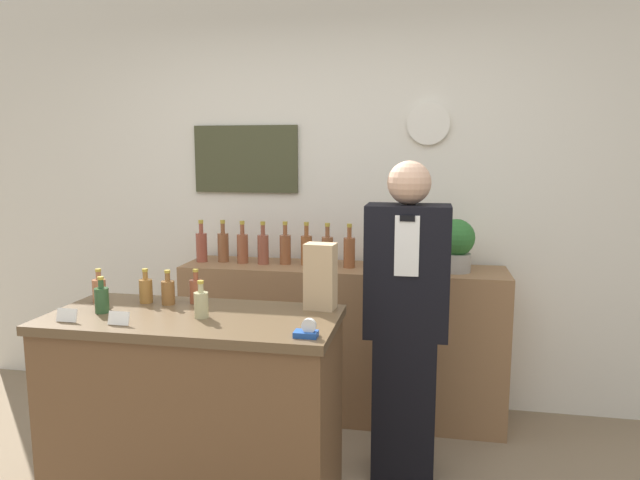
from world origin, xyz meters
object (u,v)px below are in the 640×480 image
shopkeeper (406,324)px  tape_dispenser (307,331)px  potted_plant (456,244)px  paper_bag (320,276)px

shopkeeper → tape_dispenser: 0.84m
potted_plant → paper_bag: bearing=-122.9°
paper_bag → tape_dispenser: 0.42m
potted_plant → paper_bag: (-0.63, -0.97, -0.01)m
potted_plant → tape_dispenser: 1.50m
tape_dispenser → shopkeeper: bearing=65.4°
potted_plant → paper_bag: potted_plant is taller
potted_plant → tape_dispenser: (-0.60, -1.37, -0.14)m
shopkeeper → tape_dispenser: shopkeeper is taller
potted_plant → paper_bag: size_ratio=1.06×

